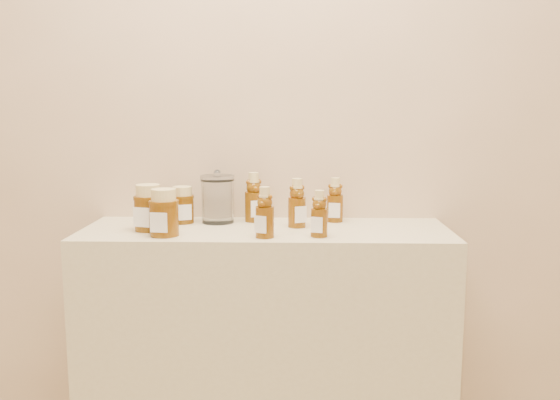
# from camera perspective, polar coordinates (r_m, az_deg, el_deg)

# --- Properties ---
(wall_back) EXTENTS (3.50, 0.02, 2.70)m
(wall_back) POSITION_cam_1_polar(r_m,az_deg,el_deg) (2.10, -1.15, 10.47)
(wall_back) COLOR tan
(wall_back) RESTS_ON ground
(display_table) EXTENTS (1.20, 0.40, 0.90)m
(display_table) POSITION_cam_1_polar(r_m,az_deg,el_deg) (2.08, -1.34, -15.03)
(display_table) COLOR #C3B88F
(display_table) RESTS_ON ground
(bear_bottle_back_left) EXTENTS (0.09, 0.09, 0.19)m
(bear_bottle_back_left) POSITION_cam_1_polar(r_m,az_deg,el_deg) (2.05, -2.55, 0.59)
(bear_bottle_back_left) COLOR #552D06
(bear_bottle_back_left) RESTS_ON display_table
(bear_bottle_back_mid) EXTENTS (0.08, 0.08, 0.18)m
(bear_bottle_back_mid) POSITION_cam_1_polar(r_m,az_deg,el_deg) (1.95, 1.64, 0.03)
(bear_bottle_back_mid) COLOR #552D06
(bear_bottle_back_mid) RESTS_ON display_table
(bear_bottle_back_right) EXTENTS (0.07, 0.07, 0.17)m
(bear_bottle_back_right) POSITION_cam_1_polar(r_m,az_deg,el_deg) (2.05, 5.33, 0.30)
(bear_bottle_back_right) COLOR #552D06
(bear_bottle_back_right) RESTS_ON display_table
(bear_bottle_front_left) EXTENTS (0.08, 0.08, 0.18)m
(bear_bottle_front_left) POSITION_cam_1_polar(r_m,az_deg,el_deg) (1.79, -1.48, -0.86)
(bear_bottle_front_left) COLOR #552D06
(bear_bottle_front_left) RESTS_ON display_table
(bear_bottle_front_right) EXTENTS (0.07, 0.07, 0.16)m
(bear_bottle_front_right) POSITION_cam_1_polar(r_m,az_deg,el_deg) (1.81, 3.80, -1.02)
(bear_bottle_front_right) COLOR #552D06
(bear_bottle_front_right) RESTS_ON display_table
(honey_jar_left) EXTENTS (0.12, 0.12, 0.15)m
(honey_jar_left) POSITION_cam_1_polar(r_m,az_deg,el_deg) (1.95, -12.54, -0.71)
(honey_jar_left) COLOR #552D06
(honey_jar_left) RESTS_ON display_table
(honey_jar_back) EXTENTS (0.10, 0.10, 0.13)m
(honey_jar_back) POSITION_cam_1_polar(r_m,az_deg,el_deg) (2.05, -9.37, -0.46)
(honey_jar_back) COLOR #552D06
(honey_jar_back) RESTS_ON display_table
(honey_jar_front) EXTENTS (0.11, 0.11, 0.15)m
(honey_jar_front) POSITION_cam_1_polar(r_m,az_deg,el_deg) (1.86, -11.09, -1.18)
(honey_jar_front) COLOR #552D06
(honey_jar_front) RESTS_ON display_table
(glass_canister) EXTENTS (0.12, 0.12, 0.18)m
(glass_canister) POSITION_cam_1_polar(r_m,az_deg,el_deg) (2.04, -6.02, 0.29)
(glass_canister) COLOR white
(glass_canister) RESTS_ON display_table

